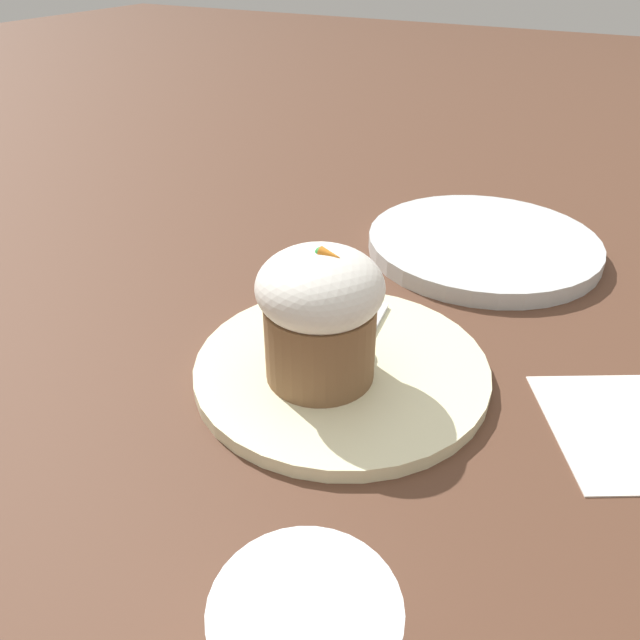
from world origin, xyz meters
TOP-DOWN VIEW (x-y plane):
  - ground_plane at (0.00, 0.00)m, footprint 4.00×4.00m
  - dessert_plate at (0.00, 0.00)m, footprint 0.23×0.23m
  - carrot_cake at (-0.01, -0.02)m, footprint 0.09×0.09m
  - spoon at (0.01, 0.02)m, footprint 0.03×0.10m
  - side_plate at (0.04, 0.26)m, footprint 0.24×0.24m

SIDE VIEW (x-z plane):
  - ground_plane at x=0.00m, z-range 0.00..0.00m
  - dessert_plate at x=0.00m, z-range 0.00..0.01m
  - side_plate at x=0.04m, z-range 0.00..0.02m
  - spoon at x=0.01m, z-range 0.01..0.02m
  - carrot_cake at x=-0.01m, z-range 0.01..0.12m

